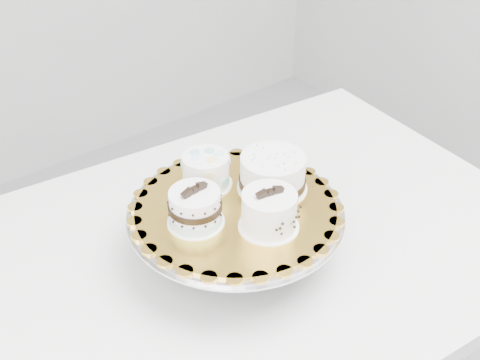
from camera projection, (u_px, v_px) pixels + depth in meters
table at (236, 271)px, 1.24m from camera, size 1.33×0.96×0.75m
cake_stand at (236, 223)px, 1.13m from camera, size 0.40×0.40×0.11m
cake_board at (236, 208)px, 1.11m from camera, size 0.43×0.43×0.01m
cake_swirl at (269, 212)px, 1.04m from camera, size 0.11×0.11×0.09m
cake_banded at (195, 209)px, 1.05m from camera, size 0.10×0.10×0.08m
cake_dots at (206, 170)px, 1.15m from camera, size 0.11×0.11×0.07m
cake_ribbon at (273, 174)px, 1.14m from camera, size 0.14×0.13×0.07m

